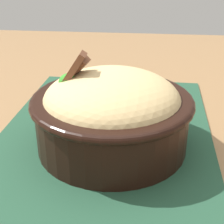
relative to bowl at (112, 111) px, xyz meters
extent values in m
cube|color=olive|center=(0.06, -0.01, -0.07)|extent=(1.23, 0.93, 0.03)
cylinder|color=brown|center=(0.62, 0.39, -0.43)|extent=(0.04, 0.04, 0.68)
cube|color=#1E422D|center=(0.02, 0.01, -0.05)|extent=(0.46, 0.32, 0.00)
cylinder|color=black|center=(0.00, 0.00, -0.02)|extent=(0.20, 0.20, 0.07)
torus|color=black|center=(0.00, 0.00, 0.01)|extent=(0.21, 0.21, 0.01)
ellipsoid|color=tan|center=(0.00, 0.00, 0.02)|extent=(0.18, 0.18, 0.07)
sphere|color=#308425|center=(0.00, 0.05, 0.04)|extent=(0.03, 0.03, 0.03)
cylinder|color=orange|center=(0.03, 0.04, 0.03)|extent=(0.03, 0.03, 0.01)
cylinder|color=orange|center=(0.00, 0.04, 0.03)|extent=(0.01, 0.04, 0.01)
cylinder|color=orange|center=(0.05, 0.00, 0.03)|extent=(0.03, 0.02, 0.01)
cube|color=brown|center=(0.01, 0.05, 0.05)|extent=(0.03, 0.05, 0.04)
cube|color=brown|center=(0.00, 0.05, 0.05)|extent=(0.02, 0.04, 0.06)
cube|color=silver|center=(0.10, 0.00, -0.05)|extent=(0.02, 0.07, 0.00)
cube|color=silver|center=(0.11, 0.04, -0.05)|extent=(0.01, 0.01, 0.00)
cube|color=silver|center=(0.11, 0.06, -0.05)|extent=(0.03, 0.03, 0.00)
cube|color=silver|center=(0.13, 0.08, -0.05)|extent=(0.01, 0.02, 0.00)
cube|color=silver|center=(0.12, 0.08, -0.05)|extent=(0.01, 0.02, 0.00)
cube|color=silver|center=(0.12, 0.08, -0.05)|extent=(0.01, 0.02, 0.00)
cube|color=silver|center=(0.11, 0.08, -0.05)|extent=(0.01, 0.02, 0.00)
camera|label=1|loc=(-0.39, -0.04, 0.19)|focal=54.07mm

